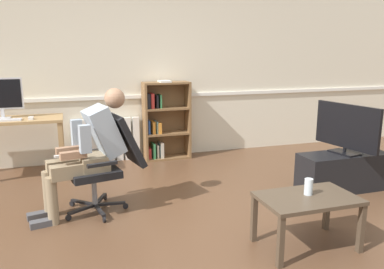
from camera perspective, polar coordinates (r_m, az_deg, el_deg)
The scene contains 14 objects.
ground_plane at distance 3.55m, azimuth 1.95°, elevation -14.16°, with size 18.00×18.00×0.00m, color brown.
back_wall at distance 5.74m, azimuth -7.04°, elevation 9.95°, with size 12.00×0.13×2.70m.
computer_desk at distance 5.27m, azimuth -25.56°, elevation 0.86°, with size 1.30×0.56×0.76m.
imac_monitor at distance 5.30m, azimuth -26.49°, elevation 5.23°, with size 0.51×0.14×0.50m.
keyboard at distance 5.12m, azimuth -26.21°, elevation 1.91°, with size 0.41×0.12×0.02m, color silver.
computer_mouse at distance 5.10m, azimuth -22.77°, elevation 2.26°, with size 0.06×0.10×0.03m, color white.
bookshelf at distance 5.68m, azimuth -4.27°, elevation 1.83°, with size 0.68×0.29×1.16m.
radiator at distance 5.69m, azimuth -12.59°, elevation -0.81°, with size 0.96×0.08×0.63m.
office_chair at distance 3.93m, azimuth -12.31°, elevation -3.57°, with size 0.82×0.64×0.97m.
person_seated at distance 3.85m, azimuth -15.09°, elevation -2.04°, with size 0.99×0.50×1.23m.
tv_stand at distance 4.77m, azimuth 21.43°, elevation -5.14°, with size 1.04×0.39×0.43m.
tv_screen at distance 4.65m, azimuth 21.94°, elevation 0.90°, with size 0.26×0.84×0.57m.
coffee_table at distance 3.28m, azimuth 16.74°, elevation -9.76°, with size 0.78×0.49×0.44m.
drinking_glass at distance 3.28m, azimuth 16.89°, elevation -7.42°, with size 0.07×0.07×0.13m, color silver.
Camera 1 is at (-1.08, -2.98, 1.59)m, focal length 35.98 mm.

